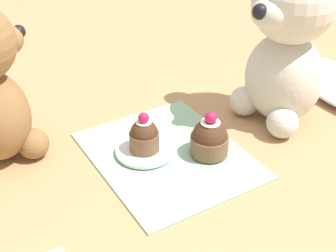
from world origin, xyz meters
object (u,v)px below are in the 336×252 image
object	(u,v)px
teddy_bear_cream	(287,42)
cupcake_near_tan_bear	(144,136)
saucer_plate	(145,150)
cupcake_near_cream_bear	(210,139)

from	to	relation	value
teddy_bear_cream	cupcake_near_tan_bear	world-z (taller)	teddy_bear_cream
teddy_bear_cream	saucer_plate	bearing A→B (deg)	-100.53
teddy_bear_cream	cupcake_near_cream_bear	size ratio (longest dim) A/B	3.90
cupcake_near_tan_bear	teddy_bear_cream	bearing A→B (deg)	84.84
saucer_plate	cupcake_near_tan_bear	bearing A→B (deg)	26.57
cupcake_near_cream_bear	cupcake_near_tan_bear	size ratio (longest dim) A/B	1.11
saucer_plate	teddy_bear_cream	bearing A→B (deg)	84.84
teddy_bear_cream	cupcake_near_cream_bear	world-z (taller)	teddy_bear_cream
cupcake_near_cream_bear	saucer_plate	world-z (taller)	cupcake_near_cream_bear
cupcake_near_tan_bear	cupcake_near_cream_bear	bearing A→B (deg)	58.05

